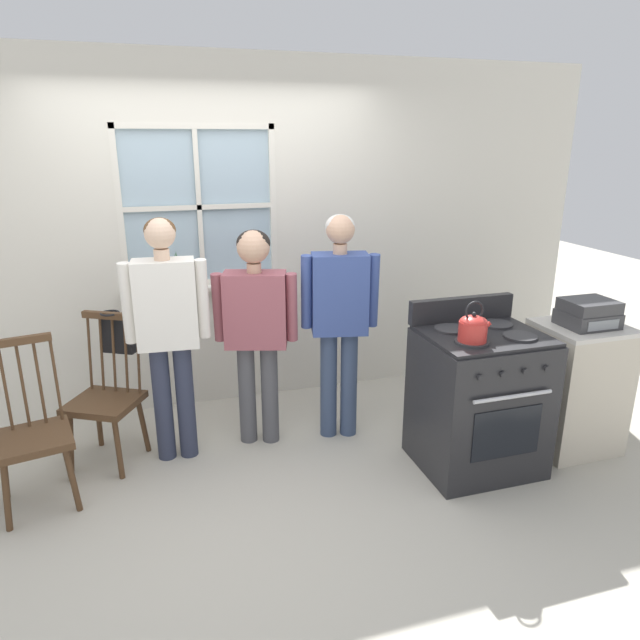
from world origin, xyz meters
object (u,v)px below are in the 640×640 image
stove (478,399)px  kettle (473,327)px  person_elderly_left (167,321)px  handbag (119,333)px  side_counter (575,387)px  chair_near_wall (32,436)px  potted_plant (177,279)px  chair_by_window (106,400)px  stereo (588,313)px  person_adult_right (340,308)px  person_teen_center (256,316)px

stove → kettle: bearing=-141.9°
person_elderly_left → handbag: 0.45m
stove → side_counter: stove is taller
person_elderly_left → stove: person_elderly_left is taller
chair_near_wall → potted_plant: (0.93, 1.06, 0.63)m
kettle → potted_plant: bearing=135.8°
chair_near_wall → chair_by_window: bearing=32.2°
person_elderly_left → stereo: size_ratio=4.80×
stereo → person_adult_right: bearing=156.6°
stove → side_counter: (0.78, 0.02, -0.02)m
person_adult_right → stereo: (1.51, -0.65, 0.02)m
side_counter → stove: bearing=-178.8°
potted_plant → chair_by_window: bearing=-129.2°
chair_by_window → chair_near_wall: (-0.39, -0.39, 0.00)m
chair_near_wall → handbag: same height
person_adult_right → side_counter: 1.72m
chair_by_window → person_adult_right: person_adult_right is taller
stove → handbag: stove is taller
person_teen_center → person_adult_right: 0.58m
person_adult_right → kettle: (0.57, -0.78, 0.05)m
handbag → side_counter: 3.16m
stove → stereo: size_ratio=3.19×
kettle → side_counter: size_ratio=0.27×
chair_by_window → chair_near_wall: size_ratio=1.00×
person_teen_center → person_adult_right: person_adult_right is taller
chair_near_wall → potted_plant: 1.54m
potted_plant → side_counter: (2.56, -1.42, -0.62)m
chair_by_window → person_adult_right: size_ratio=0.62×
chair_by_window → kettle: kettle is taller
person_adult_right → handbag: person_adult_right is taller
person_elderly_left → side_counter: 2.80m
stove → stereo: bearing=-0.4°
side_counter → stereo: size_ratio=2.65×
chair_by_window → kettle: bearing=6.5°
person_teen_center → person_adult_right: size_ratio=0.95×
chair_near_wall → person_teen_center: bearing=1.5°
handbag → stereo: (2.99, -0.97, 0.15)m
person_adult_right → potted_plant: 1.31m
chair_near_wall → stereo: stereo is taller
person_elderly_left → person_teen_center: size_ratio=1.07×
chair_near_wall → handbag: bearing=37.0°
kettle → stereo: size_ratio=0.73×
person_elderly_left → person_teen_center: 0.58m
person_elderly_left → stove: (1.89, -0.68, -0.51)m
person_elderly_left → handbag: bearing=141.9°
person_elderly_left → stereo: (2.67, -0.68, 0.01)m
person_elderly_left → person_teen_center: bearing=8.7°
person_adult_right → kettle: size_ratio=6.53×
person_elderly_left → handbag: (-0.32, 0.29, -0.15)m
person_adult_right → kettle: bearing=-41.6°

